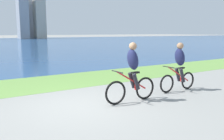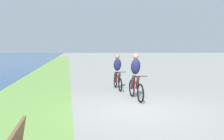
% 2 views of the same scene
% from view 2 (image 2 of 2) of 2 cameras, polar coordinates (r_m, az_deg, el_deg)
% --- Properties ---
extents(ground_plane, '(300.00, 300.00, 0.00)m').
position_cam_2_polar(ground_plane, '(6.86, 6.43, -10.27)').
color(ground_plane, gray).
extents(grass_strip_bayside, '(120.00, 3.11, 0.01)m').
position_cam_2_polar(grass_strip_bayside, '(6.71, -24.11, -11.01)').
color(grass_strip_bayside, '#6B9947').
rests_on(grass_strip_bayside, ground).
extents(cyclist_lead, '(1.73, 0.52, 1.72)m').
position_cam_2_polar(cyclist_lead, '(8.10, 6.26, -1.80)').
color(cyclist_lead, black).
rests_on(cyclist_lead, ground).
extents(cyclist_trailing, '(1.63, 0.52, 1.65)m').
position_cam_2_polar(cyclist_trailing, '(10.11, 1.45, -0.46)').
color(cyclist_trailing, black).
rests_on(cyclist_trailing, ground).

